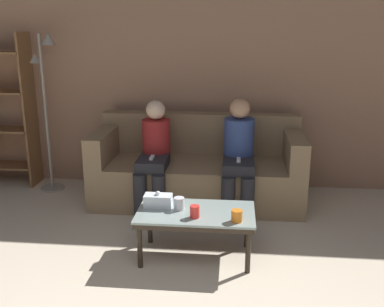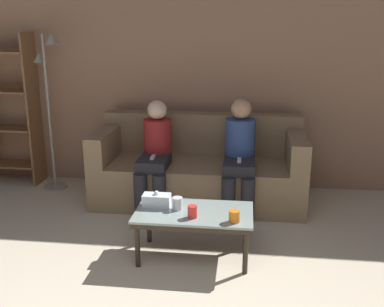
{
  "view_description": "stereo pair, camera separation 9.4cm",
  "coord_description": "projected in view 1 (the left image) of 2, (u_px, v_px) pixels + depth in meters",
  "views": [
    {
      "loc": [
        0.37,
        -1.34,
        1.8
      ],
      "look_at": [
        0.0,
        2.48,
        0.69
      ],
      "focal_mm": 42.0,
      "sensor_mm": 36.0,
      "label": 1
    },
    {
      "loc": [
        0.47,
        -1.33,
        1.8
      ],
      "look_at": [
        0.0,
        2.48,
        0.69
      ],
      "focal_mm": 42.0,
      "sensor_mm": 36.0,
      "label": 2
    }
  ],
  "objects": [
    {
      "name": "cup_far_center",
      "position": [
        195.0,
        212.0,
        3.38
      ],
      "size": [
        0.07,
        0.07,
        0.09
      ],
      "color": "red",
      "rests_on": "coffee_table"
    },
    {
      "name": "standing_lamp",
      "position": [
        46.0,
        97.0,
        4.81
      ],
      "size": [
        0.31,
        0.26,
        1.71
      ],
      "color": "gray",
      "rests_on": "ground_plane"
    },
    {
      "name": "cup_near_left",
      "position": [
        237.0,
        216.0,
        3.31
      ],
      "size": [
        0.08,
        0.08,
        0.09
      ],
      "color": "orange",
      "rests_on": "coffee_table"
    },
    {
      "name": "couch",
      "position": [
        198.0,
        170.0,
        4.72
      ],
      "size": [
        2.13,
        0.89,
        0.87
      ],
      "color": "#897051",
      "rests_on": "ground_plane"
    },
    {
      "name": "wall_back",
      "position": [
        202.0,
        71.0,
        4.94
      ],
      "size": [
        12.0,
        0.06,
        2.6
      ],
      "color": "#9E755B",
      "rests_on": "ground_plane"
    },
    {
      "name": "cup_near_right",
      "position": [
        179.0,
        204.0,
        3.53
      ],
      "size": [
        0.08,
        0.08,
        0.1
      ],
      "color": "silver",
      "rests_on": "coffee_table"
    },
    {
      "name": "seated_person_mid_left",
      "position": [
        239.0,
        153.0,
        4.39
      ],
      "size": [
        0.31,
        0.65,
        1.1
      ],
      "color": "#28282D",
      "rests_on": "ground_plane"
    },
    {
      "name": "tissue_box",
      "position": [
        158.0,
        201.0,
        3.58
      ],
      "size": [
        0.22,
        0.12,
        0.13
      ],
      "color": "silver",
      "rests_on": "coffee_table"
    },
    {
      "name": "seated_person_left_end",
      "position": [
        154.0,
        153.0,
        4.46
      ],
      "size": [
        0.31,
        0.64,
        1.07
      ],
      "color": "#28282D",
      "rests_on": "ground_plane"
    },
    {
      "name": "coffee_table",
      "position": [
        196.0,
        216.0,
        3.52
      ],
      "size": [
        0.92,
        0.51,
        0.39
      ],
      "color": "#8C9E99",
      "rests_on": "ground_plane"
    }
  ]
}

